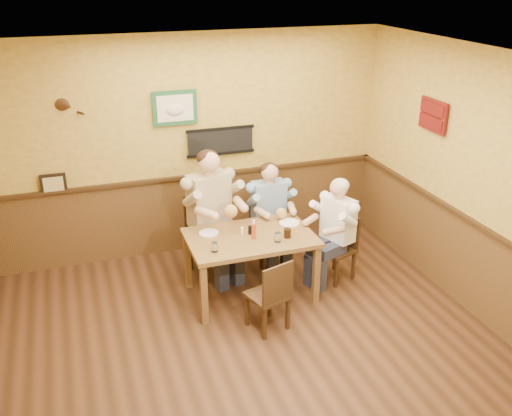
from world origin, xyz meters
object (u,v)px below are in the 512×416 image
at_px(chair_near_side, 268,294).
at_px(dining_table, 250,243).
at_px(pepper_shaker, 250,230).
at_px(chair_back_left, 210,236).
at_px(diner_white_elder, 337,235).
at_px(salt_shaker, 242,231).
at_px(chair_right_end, 336,248).
at_px(diner_tan_shirt, 210,220).
at_px(water_glass_mid, 278,237).
at_px(hot_sauce_bottle, 254,230).
at_px(water_glass_left, 214,247).
at_px(diner_blue_polo, 269,218).
at_px(cola_tumbler, 287,233).
at_px(chair_back_right, 268,231).

bearing_deg(chair_near_side, dining_table, -110.50).
xyz_separation_m(chair_near_side, pepper_shaker, (0.05, 0.71, 0.40)).
xyz_separation_m(chair_back_left, diner_white_elder, (1.38, -0.64, 0.08)).
bearing_deg(salt_shaker, chair_right_end, -3.16).
relative_size(dining_table, diner_tan_shirt, 0.99).
distance_m(chair_right_end, pepper_shaker, 1.15).
xyz_separation_m(diner_tan_shirt, water_glass_mid, (0.54, -0.88, 0.10)).
relative_size(hot_sauce_bottle, salt_shaker, 2.50).
xyz_separation_m(diner_white_elder, water_glass_left, (-1.56, -0.25, 0.23)).
height_order(diner_blue_polo, cola_tumbler, diner_blue_polo).
distance_m(chair_right_end, water_glass_left, 1.63).
distance_m(dining_table, water_glass_left, 0.55).
bearing_deg(chair_back_right, water_glass_left, -136.63).
bearing_deg(diner_blue_polo, chair_back_left, -178.12).
distance_m(chair_back_right, water_glass_left, 1.38).
xyz_separation_m(diner_white_elder, hot_sauce_bottle, (-1.07, -0.09, 0.27)).
xyz_separation_m(cola_tumbler, pepper_shaker, (-0.37, 0.21, -0.00)).
distance_m(chair_near_side, water_glass_left, 0.73).
xyz_separation_m(chair_near_side, cola_tumbler, (0.41, 0.51, 0.40)).
relative_size(chair_right_end, hot_sauce_bottle, 4.08).
relative_size(chair_back_left, cola_tumbler, 9.59).
bearing_deg(cola_tumbler, water_glass_left, -175.34).
relative_size(chair_right_end, diner_white_elder, 0.70).
bearing_deg(water_glass_left, cola_tumbler, 4.66).
height_order(water_glass_mid, cola_tumbler, water_glass_mid).
bearing_deg(diner_white_elder, hot_sauce_bottle, -105.87).
bearing_deg(chair_back_right, chair_right_end, -49.32).
xyz_separation_m(water_glass_mid, pepper_shaker, (-0.23, 0.27, -0.00)).
distance_m(chair_right_end, water_glass_mid, 0.97).
distance_m(water_glass_left, cola_tumbler, 0.85).
relative_size(chair_back_right, diner_blue_polo, 0.70).
height_order(chair_near_side, diner_white_elder, diner_white_elder).
height_order(diner_white_elder, water_glass_mid, diner_white_elder).
bearing_deg(chair_back_right, diner_tan_shirt, -178.12).
xyz_separation_m(diner_white_elder, water_glass_mid, (-0.85, -0.24, 0.23)).
distance_m(chair_near_side, cola_tumbler, 0.76).
xyz_separation_m(water_glass_mid, salt_shaker, (-0.31, 0.31, -0.01)).
xyz_separation_m(hot_sauce_bottle, pepper_shaker, (-0.01, 0.12, -0.05)).
height_order(diner_blue_polo, salt_shaker, diner_blue_polo).
distance_m(hot_sauce_bottle, pepper_shaker, 0.13).
bearing_deg(diner_tan_shirt, cola_tumbler, -66.84).
bearing_deg(diner_white_elder, chair_near_side, -79.09).
distance_m(chair_back_left, chair_right_end, 1.53).
height_order(chair_back_left, diner_white_elder, diner_white_elder).
xyz_separation_m(water_glass_left, pepper_shaker, (0.48, 0.28, -0.00)).
relative_size(diner_tan_shirt, cola_tumbler, 13.70).
bearing_deg(dining_table, salt_shaker, 131.72).
xyz_separation_m(chair_back_right, water_glass_left, (-0.94, -0.93, 0.39)).
xyz_separation_m(dining_table, diner_white_elder, (1.09, 0.01, -0.08)).
relative_size(chair_near_side, water_glass_left, 7.63).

